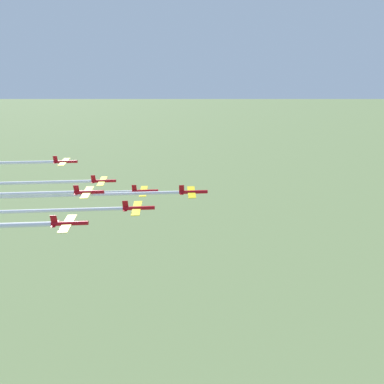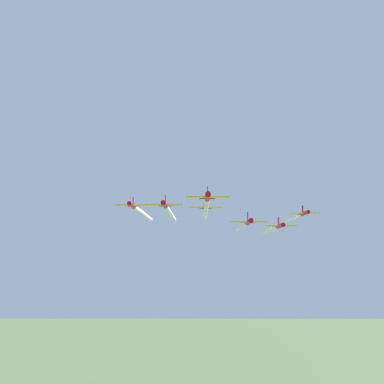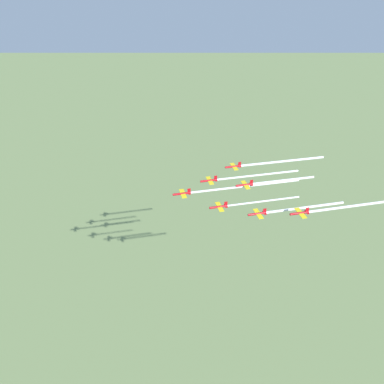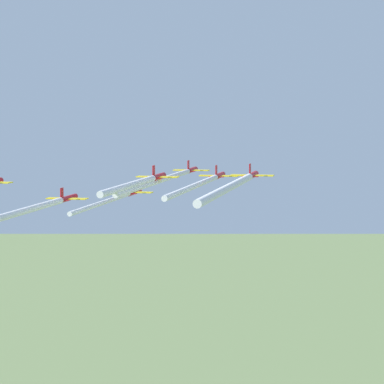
{
  "view_description": "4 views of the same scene",
  "coord_description": "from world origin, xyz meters",
  "px_view_note": "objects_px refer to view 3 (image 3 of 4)",
  "views": [
    {
      "loc": [
        77.05,
        38.66,
        163.0
      ],
      "look_at": [
        20.53,
        0.93,
        129.49
      ],
      "focal_mm": 28.0,
      "sensor_mm": 36.0,
      "label": 1
    },
    {
      "loc": [
        -36.66,
        70.43,
        117.05
      ],
      "look_at": [
        20.53,
        -3.19,
        128.2
      ],
      "focal_mm": 50.0,
      "sensor_mm": 36.0,
      "label": 2
    },
    {
      "loc": [
        -104.0,
        -61.67,
        211.1
      ],
      "look_at": [
        15.73,
        -6.58,
        129.2
      ],
      "focal_mm": 35.0,
      "sensor_mm": 36.0,
      "label": 3
    },
    {
      "loc": [
        154.23,
        -121.85,
        139.69
      ],
      "look_at": [
        15.17,
        -0.86,
        122.33
      ],
      "focal_mm": 85.0,
      "sensor_mm": 36.0,
      "label": 4
    }
  ],
  "objects_px": {
    "jet_5": "(234,167)",
    "jet_6": "(300,213)",
    "jet_2": "(209,180)",
    "jet_4": "(245,185)",
    "jet_1": "(219,207)",
    "jet_3": "(258,214)",
    "jet_0": "(182,194)"
  },
  "relations": [
    {
      "from": "jet_3",
      "to": "jet_6",
      "type": "xyz_separation_m",
      "value": [
        1.86,
        -16.07,
        3.86
      ]
    },
    {
      "from": "jet_5",
      "to": "jet_6",
      "type": "xyz_separation_m",
      "value": [
        -24.32,
        -35.83,
        -0.75
      ]
    },
    {
      "from": "jet_2",
      "to": "jet_4",
      "type": "bearing_deg",
      "value": -120.47
    },
    {
      "from": "jet_4",
      "to": "jet_6",
      "type": "relative_size",
      "value": 1.0
    },
    {
      "from": "jet_4",
      "to": "jet_6",
      "type": "height_order",
      "value": "jet_4"
    },
    {
      "from": "jet_2",
      "to": "jet_6",
      "type": "relative_size",
      "value": 1.0
    },
    {
      "from": "jet_4",
      "to": "jet_2",
      "type": "bearing_deg",
      "value": 59.53
    },
    {
      "from": "jet_3",
      "to": "jet_4",
      "type": "distance_m",
      "value": 16.9
    },
    {
      "from": "jet_1",
      "to": "jet_4",
      "type": "xyz_separation_m",
      "value": [
        14.95,
        -6.18,
        4.11
      ]
    },
    {
      "from": "jet_2",
      "to": "jet_4",
      "type": "height_order",
      "value": "jet_4"
    },
    {
      "from": "jet_2",
      "to": "jet_4",
      "type": "distance_m",
      "value": 16.19
    },
    {
      "from": "jet_0",
      "to": "jet_5",
      "type": "relative_size",
      "value": 1.0
    },
    {
      "from": "jet_3",
      "to": "jet_6",
      "type": "bearing_deg",
      "value": -120.47
    },
    {
      "from": "jet_4",
      "to": "jet_3",
      "type": "bearing_deg",
      "value": -180.0
    },
    {
      "from": "jet_3",
      "to": "jet_2",
      "type": "bearing_deg",
      "value": 29.54
    },
    {
      "from": "jet_1",
      "to": "jet_4",
      "type": "relative_size",
      "value": 1.0
    },
    {
      "from": "jet_0",
      "to": "jet_1",
      "type": "bearing_deg",
      "value": -120.47
    },
    {
      "from": "jet_3",
      "to": "jet_0",
      "type": "bearing_deg",
      "value": 59.53
    },
    {
      "from": "jet_2",
      "to": "jet_0",
      "type": "bearing_deg",
      "value": 120.47
    },
    {
      "from": "jet_1",
      "to": "jet_5",
      "type": "xyz_separation_m",
      "value": [
        28.03,
        3.7,
        4.62
      ]
    },
    {
      "from": "jet_6",
      "to": "jet_5",
      "type": "bearing_deg",
      "value": 18.78
    },
    {
      "from": "jet_5",
      "to": "jet_2",
      "type": "bearing_deg",
      "value": 120.47
    },
    {
      "from": "jet_3",
      "to": "jet_6",
      "type": "height_order",
      "value": "jet_6"
    },
    {
      "from": "jet_4",
      "to": "jet_6",
      "type": "distance_m",
      "value": 28.28
    },
    {
      "from": "jet_1",
      "to": "jet_3",
      "type": "height_order",
      "value": "jet_3"
    },
    {
      "from": "jet_4",
      "to": "jet_5",
      "type": "bearing_deg",
      "value": 0.0
    },
    {
      "from": "jet_0",
      "to": "jet_1",
      "type": "distance_m",
      "value": 16.52
    },
    {
      "from": "jet_1",
      "to": "jet_2",
      "type": "bearing_deg",
      "value": 0.0
    },
    {
      "from": "jet_0",
      "to": "jet_6",
      "type": "height_order",
      "value": "jet_6"
    },
    {
      "from": "jet_1",
      "to": "jet_3",
      "type": "relative_size",
      "value": 1.0
    },
    {
      "from": "jet_1",
      "to": "jet_6",
      "type": "xyz_separation_m",
      "value": [
        3.71,
        -32.13,
        3.87
      ]
    },
    {
      "from": "jet_3",
      "to": "jet_5",
      "type": "distance_m",
      "value": 33.12
    }
  ]
}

